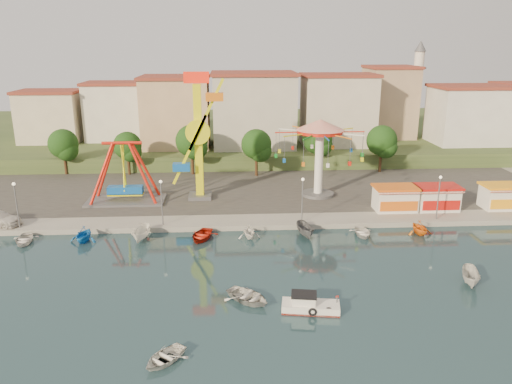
{
  "coord_description": "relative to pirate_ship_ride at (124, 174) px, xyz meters",
  "views": [
    {
      "loc": [
        -0.55,
        -41.13,
        20.53
      ],
      "look_at": [
        2.73,
        14.0,
        4.0
      ],
      "focal_mm": 35.0,
      "sensor_mm": 36.0,
      "label": 1
    }
  ],
  "objects": [
    {
      "name": "asphalt_pad",
      "position": [
        13.84,
        8.02,
        -3.79
      ],
      "size": [
        90.0,
        28.0,
        0.01
      ],
      "primitive_type": "cube",
      "color": "#4C4944",
      "rests_on": "quay_deck"
    },
    {
      "name": "tree_3",
      "position": [
        17.84,
        12.38,
        1.16
      ],
      "size": [
        4.68,
        4.68,
        7.32
      ],
      "color": "#382314",
      "rests_on": "quay_deck"
    },
    {
      "name": "building_0",
      "position": [
        -19.53,
        24.08,
        4.54
      ],
      "size": [
        9.26,
        9.53,
        11.87
      ],
      "primitive_type": "cube",
      "color": "beige",
      "rests_on": "hill_terrace"
    },
    {
      "name": "moored_boat_3",
      "position": [
        10.36,
        -12.18,
        -3.97
      ],
      "size": [
        4.03,
        4.8,
        0.85
      ],
      "primitive_type": "imported",
      "rotation": [
        0.0,
        0.0,
        -0.3
      ],
      "color": "#A81B0D",
      "rests_on": "ground"
    },
    {
      "name": "tree_1",
      "position": [
        -2.16,
        14.26,
        0.81
      ],
      "size": [
        4.35,
        4.35,
        6.8
      ],
      "color": "#382314",
      "rests_on": "quay_deck"
    },
    {
      "name": "ground",
      "position": [
        13.84,
        -21.98,
        -4.39
      ],
      "size": [
        200.0,
        200.0,
        0.0
      ],
      "primitive_type": "plane",
      "color": "#132C35",
      "rests_on": "ground"
    },
    {
      "name": "wave_swinger",
      "position": [
        25.56,
        1.28,
        3.8
      ],
      "size": [
        11.6,
        11.6,
        10.4
      ],
      "color": "#59595E",
      "rests_on": "quay_deck"
    },
    {
      "name": "booth_mid",
      "position": [
        39.21,
        -5.5,
        -2.23
      ],
      "size": [
        5.4,
        3.78,
        3.08
      ],
      "color": "white",
      "rests_on": "quay_deck"
    },
    {
      "name": "building_2",
      "position": [
        5.66,
        29.98,
        4.22
      ],
      "size": [
        11.95,
        9.28,
        11.23
      ],
      "primitive_type": "cube",
      "color": "tan",
      "rests_on": "hill_terrace"
    },
    {
      "name": "rowboat_a",
      "position": [
        14.83,
        -26.16,
        -3.97
      ],
      "size": [
        4.96,
        4.93,
        0.85
      ],
      "primitive_type": "imported",
      "rotation": [
        0.0,
        0.0,
        0.8
      ],
      "color": "silver",
      "rests_on": "ground"
    },
    {
      "name": "lamp_post_2",
      "position": [
        21.84,
        -8.98,
        -1.29
      ],
      "size": [
        0.14,
        0.14,
        5.0
      ],
      "primitive_type": "cylinder",
      "color": "#59595E",
      "rests_on": "quay_deck"
    },
    {
      "name": "skiff",
      "position": [
        34.62,
        -24.36,
        -3.68
      ],
      "size": [
        2.54,
        3.94,
        1.42
      ],
      "primitive_type": "imported",
      "rotation": [
        0.0,
        0.0,
        -0.34
      ],
      "color": "silver",
      "rests_on": "ground"
    },
    {
      "name": "moored_boat_1",
      "position": [
        -2.25,
        -12.18,
        -3.53
      ],
      "size": [
        3.29,
        3.67,
        1.73
      ],
      "primitive_type": "imported",
      "rotation": [
        0.0,
        0.0,
        -0.15
      ],
      "color": "blue",
      "rests_on": "ground"
    },
    {
      "name": "cabin_motorboat",
      "position": [
        19.63,
        -27.99,
        -3.96
      ],
      "size": [
        4.79,
        2.43,
        1.61
      ],
      "rotation": [
        0.0,
        0.0,
        -0.16
      ],
      "color": "white",
      "rests_on": "ground"
    },
    {
      "name": "moored_boat_4",
      "position": [
        15.55,
        -12.18,
        -3.66
      ],
      "size": [
        2.82,
        3.13,
        1.47
      ],
      "primitive_type": "imported",
      "rotation": [
        0.0,
        0.0,
        0.16
      ],
      "color": "white",
      "rests_on": "ground"
    },
    {
      "name": "booth_right",
      "position": [
        47.69,
        -5.5,
        -2.23
      ],
      "size": [
        5.4,
        3.78,
        3.08
      ],
      "color": "white",
      "rests_on": "quay_deck"
    },
    {
      "name": "moored_boat_2",
      "position": [
        3.92,
        -12.18,
        -3.64
      ],
      "size": [
        2.09,
        4.11,
        1.52
      ],
      "primitive_type": "imported",
      "rotation": [
        0.0,
        0.0,
        -0.16
      ],
      "color": "white",
      "rests_on": "ground"
    },
    {
      "name": "kamikaze_tower",
      "position": [
        9.86,
        0.89,
        4.16
      ],
      "size": [
        5.11,
        3.1,
        16.5
      ],
      "color": "#59595E",
      "rests_on": "quay_deck"
    },
    {
      "name": "moored_boat_5",
      "position": [
        21.79,
        -12.18,
        -3.64
      ],
      "size": [
        2.12,
        4.1,
        1.51
      ],
      "primitive_type": "imported",
      "rotation": [
        0.0,
        0.0,
        0.17
      ],
      "color": "#59595E",
      "rests_on": "ground"
    },
    {
      "name": "tree_4",
      "position": [
        27.84,
        15.37,
        1.35
      ],
      "size": [
        4.86,
        4.86,
        7.6
      ],
      "color": "#382314",
      "rests_on": "quay_deck"
    },
    {
      "name": "building_5",
      "position": [
        46.21,
        28.35,
        4.21
      ],
      "size": [
        12.77,
        10.96,
        11.21
      ],
      "primitive_type": "cube",
      "color": "tan",
      "rests_on": "hill_terrace"
    },
    {
      "name": "tree_0",
      "position": [
        -12.16,
        14.99,
        1.08
      ],
      "size": [
        4.6,
        4.6,
        7.19
      ],
      "color": "#382314",
      "rests_on": "quay_deck"
    },
    {
      "name": "building_3",
      "position": [
        19.45,
        26.82,
        3.2
      ],
      "size": [
        12.59,
        10.5,
        9.2
      ],
      "primitive_type": "cube",
      "color": "beige",
      "rests_on": "hill_terrace"
    },
    {
      "name": "rowboat_b",
      "position": [
        8.86,
        -34.01,
        -4.05
      ],
      "size": [
        3.95,
        4.08,
        0.69
      ],
      "primitive_type": "imported",
      "rotation": [
        0.0,
        0.0,
        -0.69
      ],
      "color": "silver",
      "rests_on": "ground"
    },
    {
      "name": "pirate_ship_ride",
      "position": [
        0.0,
        0.0,
        0.0
      ],
      "size": [
        10.0,
        5.0,
        8.0
      ],
      "color": "#59595E",
      "rests_on": "quay_deck"
    },
    {
      "name": "hill_terrace",
      "position": [
        13.84,
        45.02,
        -2.89
      ],
      "size": [
        200.0,
        60.0,
        3.0
      ],
      "primitive_type": "cube",
      "color": "#384C26",
      "rests_on": "ground"
    },
    {
      "name": "lamp_post_1",
      "position": [
        5.84,
        -8.98,
        -1.29
      ],
      "size": [
        0.14,
        0.14,
        5.0
      ],
      "primitive_type": "cylinder",
      "color": "#59595E",
      "rests_on": "quay_deck"
    },
    {
      "name": "lamp_post_0",
      "position": [
        -10.16,
        -8.98,
        -1.29
      ],
      "size": [
        0.14,
        0.14,
        5.0
      ],
      "primitive_type": "cylinder",
      "color": "#59595E",
      "rests_on": "quay_deck"
    },
    {
      "name": "tree_2",
      "position": [
        7.84,
        13.82,
        1.52
      ],
      "size": [
        5.02,
        5.02,
        7.85
      ],
      "color": "#382314",
      "rests_on": "quay_deck"
    },
    {
      "name": "building_4",
      "position": [
        32.91,
        30.22,
        3.22
      ],
      "size": [
        10.75,
        9.23,
        9.24
      ],
      "primitive_type": "cube",
      "color": "beige",
      "rests_on": "hill_terrace"
    },
    {
      "name": "building_1",
      "position": [
        -7.49,
        29.4,
        2.92
      ],
      "size": [
        12.33,
        9.01,
        8.63
      ],
      "primitive_type": "cube",
      "color": "silver",
      "rests_on": "hill_terrace"
    },
    {
      "name": "quay_deck",
      "position": [
        13.84,
        40.02,
        -4.09
      ],
      "size": [
        200.0,
        100.0,
        0.6
      ],
      "primitive_type": "cube",
      "color": "#9E998E",
      "rests_on": "ground"
    },
    {
      "name": "building_6",
      "position": [
        57.99,
        26.79,
        4.78
      ],
      "size": [
        8.23,
        8.98,
        12.36
      ],
      "primitive_type": "cube",
      "color": "silver",
      "rests_on": "hill_terrace"
    },
    {
      "name": "moored_boat_6",
      "position": [
        28.16,
        -12.18,
        -4.03
      ],
      "size": [
        2.62,
        3.57,
        0.72
      ],
      "primitive_type": "imported",
      "rotation": [
        0.0,
        0.0,
        -0.04
      ],
      "color": "white",
      "rests_on": "ground"
    },
    {
      "name": "moored_boat_7",
      "position": [
        34.63,
        -12.18,
        -3.59
      ],
      "size": [
        3.03,
        3.39,
        1.61
      ],
      "primitive_type": "imported",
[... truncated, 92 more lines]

